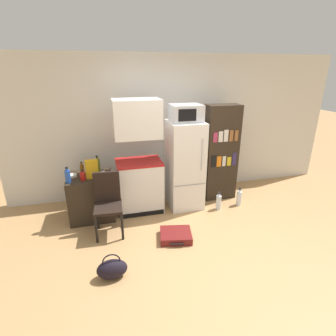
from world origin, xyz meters
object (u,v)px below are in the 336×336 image
refrigerator (185,165)px  bottle_olive_oil (98,165)px  bottle_blue_soda (68,176)px  suitcase_large_flat (176,235)px  side_table (92,196)px  bowl (72,176)px  water_bottle_front (239,198)px  microwave (186,113)px  chair (108,199)px  bottle_ketchup_red (83,176)px  handbag (112,269)px  kitchen_hutch (139,163)px  cereal_box (92,169)px  bottle_amber_beer (82,168)px  bottle_clear_short (103,174)px  bookshelf (220,153)px  water_bottle_middle (219,202)px

refrigerator → bottle_olive_oil: refrigerator is taller
bottle_blue_soda → suitcase_large_flat: bottle_blue_soda is taller
side_table → bowl: bowl is taller
water_bottle_front → microwave: bearing=163.4°
microwave → chair: microwave is taller
bottle_ketchup_red → handbag: size_ratio=0.46×
bottle_olive_oil → chair: 0.73m
microwave → side_table: bearing=-179.8°
bottle_olive_oil → bottle_blue_soda: bearing=-141.9°
bottle_olive_oil → bottle_ketchup_red: bottle_olive_oil is taller
kitchen_hutch → cereal_box: (-0.75, -0.16, 0.01)m
refrigerator → bottle_amber_beer: (-1.72, 0.14, 0.05)m
handbag → bottle_olive_oil: bearing=93.0°
bottle_clear_short → bookshelf: bearing=8.4°
side_table → handbag: size_ratio=2.03×
suitcase_large_flat → water_bottle_front: (1.40, 0.69, 0.09)m
kitchen_hutch → water_bottle_front: kitchen_hutch is taller
bottle_ketchup_red → bottle_amber_beer: bearing=93.7°
side_table → bottle_clear_short: 0.51m
bottle_amber_beer → water_bottle_middle: bottle_amber_beer is taller
cereal_box → bookshelf: bearing=6.8°
bookshelf → suitcase_large_flat: bearing=-136.2°
bookshelf → cereal_box: size_ratio=5.86×
bowl → cereal_box: size_ratio=0.47×
refrigerator → handbag: 2.15m
cereal_box → suitcase_large_flat: (1.11, -0.85, -0.83)m
refrigerator → cereal_box: size_ratio=5.09×
suitcase_large_flat → microwave: bearing=77.4°
microwave → bottle_amber_beer: 1.92m
kitchen_hutch → water_bottle_front: size_ratio=5.64×
bookshelf → chair: bearing=-162.3°
bookshelf → chair: size_ratio=1.89×
refrigerator → bottle_olive_oil: bearing=175.1°
bookshelf → bottle_ketchup_red: bookshelf is taller
bottle_clear_short → chair: size_ratio=0.16×
bottle_clear_short → bottle_amber_beer: size_ratio=0.76×
refrigerator → microwave: microwave is taller
refrigerator → bottle_amber_beer: size_ratio=7.89×
bottle_blue_soda → suitcase_large_flat: (1.46, -0.77, -0.78)m
handbag → water_bottle_middle: bearing=31.9°
refrigerator → bottle_olive_oil: size_ratio=5.42×
kitchen_hutch → suitcase_large_flat: 1.35m
kitchen_hutch → bottle_clear_short: kitchen_hutch is taller
side_table → chair: (0.26, -0.51, 0.18)m
bottle_amber_beer → cereal_box: 0.32m
refrigerator → water_bottle_front: refrigerator is taller
side_table → bottle_amber_beer: 0.48m
bottle_ketchup_red → chair: bearing=-45.0°
microwave → bookshelf: 1.09m
bookshelf → water_bottle_front: 0.88m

